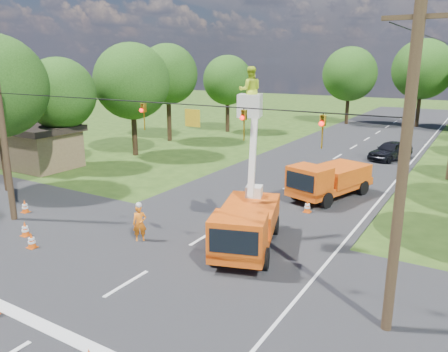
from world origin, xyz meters
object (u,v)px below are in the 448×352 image
Objects in this scene: tree_left_f at (228,80)px; traffic_cone_5 at (25,229)px; distant_car at (391,150)px; traffic_cone_3 at (307,206)px; traffic_cone_4 at (32,240)px; tree_far_a at (350,74)px; traffic_cone_7 at (355,183)px; second_truck at (329,179)px; tree_left_d at (132,82)px; bucket_truck at (247,213)px; shed at (40,146)px; tree_left_e at (168,74)px; traffic_cone_6 at (25,206)px; tree_far_b at (423,69)px; tree_left_c at (59,94)px; traffic_cone_2 at (257,218)px; ground_worker at (140,223)px; pole_left at (3,131)px; pole_right_near at (404,163)px.

traffic_cone_5 is at bearing -76.01° from tree_left_f.
distant_car reaches higher than traffic_cone_3.
tree_left_f is at bearing 106.08° from traffic_cone_4.
traffic_cone_7 is at bearing -73.00° from tree_far_a.
tree_left_d reaches higher than second_truck.
traffic_cone_5 is at bearing -175.30° from bucket_truck.
shed is (-20.77, -0.65, 1.26)m from traffic_cone_3.
traffic_cone_5 is 0.08× the size of tree_left_f.
tree_left_e is (-11.15, 23.74, 6.13)m from traffic_cone_4.
tree_far_b is at bearing 73.66° from traffic_cone_6.
tree_left_f is (-17.68, 18.34, 4.56)m from second_truck.
traffic_cone_3 and traffic_cone_6 have the same top height.
tree_far_a is (11.50, 34.00, 0.75)m from tree_left_c.
traffic_cone_2 is at bearing -6.83° from shed.
ground_worker is at bearing -28.53° from tree_left_c.
traffic_cone_4 is at bearing -64.84° from tree_left_e.
bucket_truck is 0.80× the size of tree_left_e.
traffic_cone_7 is at bearing 89.45° from second_truck.
pole_left reaches higher than second_truck.
pole_right_near is at bearing -52.16° from tree_left_f.
bucket_truck is 0.94× the size of tree_left_c.
pole_right_near reaches higher than bucket_truck.
traffic_cone_2 is 18.81m from tree_left_c.
ground_worker is 8.95m from traffic_cone_3.
tree_left_d is at bearing 147.45° from pole_right_near.
second_truck is 32.71m from tree_far_a.
tree_far_a reaches higher than traffic_cone_3.
tree_far_b is at bearing 14.04° from tree_far_a.
traffic_cone_3 is at bearing -1.04° from tree_left_c.
traffic_cone_6 is at bearing 177.10° from pole_right_near.
tree_far_a reaches higher than tree_left_f.
distant_car is at bearing 81.99° from traffic_cone_2.
traffic_cone_2 is 0.08× the size of tree_left_f.
tree_far_a is (2.06, 44.06, 5.83)m from traffic_cone_5.
shed is at bearing -98.28° from tree_left_f.
second_truck is (0.66, 8.77, -0.52)m from bucket_truck.
tree_left_e reaches higher than second_truck.
bucket_truck is 10.63× the size of traffic_cone_4.
pole_left is (-7.28, -1.24, 3.67)m from ground_worker.
tree_far_a reaches higher than ground_worker.
ground_worker is 2.34× the size of traffic_cone_3.
ground_worker is 0.18× the size of tree_left_d.
tree_far_a is (9.80, 13.00, 0.50)m from tree_left_f.
tree_left_d is 15.01m from tree_left_f.
tree_left_c is at bearing -94.63° from tree_left_f.
tree_far_a is at bearing 81.79° from bucket_truck.
tree_left_c is at bearing 127.87° from pole_left.
ground_worker is 8.24m from pole_left.
tree_left_e is at bearing -154.05° from distant_car.
tree_left_c is (-17.80, 3.31, 5.08)m from traffic_cone_2.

